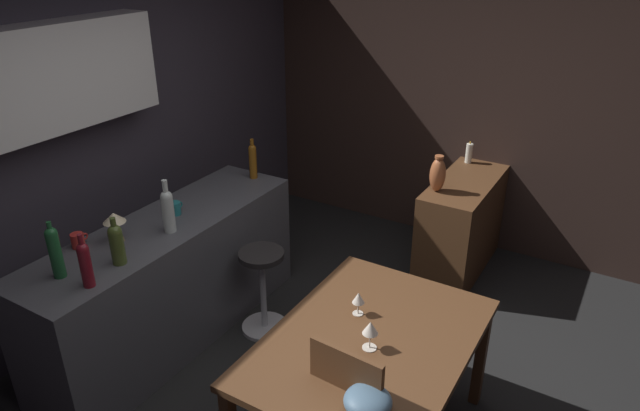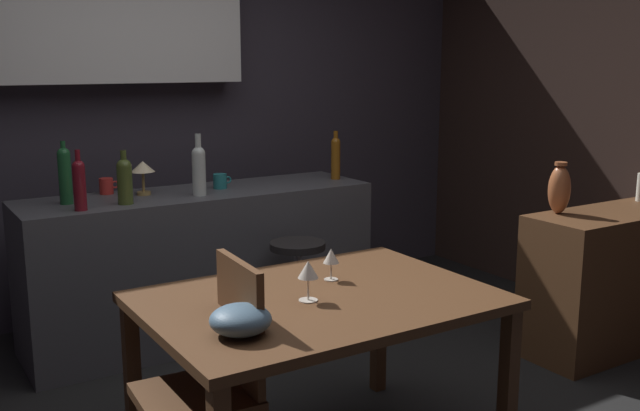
{
  "view_description": "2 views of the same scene",
  "coord_description": "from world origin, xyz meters",
  "px_view_note": "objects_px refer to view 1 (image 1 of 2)",
  "views": [
    {
      "loc": [
        -2.3,
        -1.24,
        2.65
      ],
      "look_at": [
        0.7,
        0.56,
        0.97
      ],
      "focal_mm": 32.06,
      "sensor_mm": 36.0,
      "label": 1
    },
    {
      "loc": [
        -1.6,
        -2.6,
        1.67
      ],
      "look_at": [
        0.37,
        0.54,
        0.92
      ],
      "focal_mm": 40.64,
      "sensor_mm": 36.0,
      "label": 2
    }
  ],
  "objects_px": {
    "counter_lamp": "(114,220)",
    "wine_bottle_ruby": "(85,263)",
    "wine_bottle_clear": "(168,209)",
    "cup_red": "(78,240)",
    "wine_bottle_green": "(55,250)",
    "dining_table": "(369,351)",
    "vase_copper": "(438,174)",
    "wine_bottle_olive": "(117,242)",
    "pillar_candle_tall": "(469,153)",
    "wine_glass_right": "(370,329)",
    "fruit_bowl": "(368,401)",
    "bar_stool": "(263,289)",
    "sideboard_cabinet": "(461,225)",
    "wine_glass_left": "(358,299)",
    "wine_bottle_amber": "(253,160)",
    "cup_teal": "(175,208)"
  },
  "relations": [
    {
      "from": "wine_bottle_amber",
      "to": "counter_lamp",
      "type": "relative_size",
      "value": 1.61
    },
    {
      "from": "counter_lamp",
      "to": "wine_bottle_ruby",
      "type": "bearing_deg",
      "value": -148.52
    },
    {
      "from": "cup_red",
      "to": "counter_lamp",
      "type": "height_order",
      "value": "counter_lamp"
    },
    {
      "from": "sideboard_cabinet",
      "to": "wine_glass_left",
      "type": "bearing_deg",
      "value": -179.35
    },
    {
      "from": "wine_bottle_olive",
      "to": "pillar_candle_tall",
      "type": "height_order",
      "value": "wine_bottle_olive"
    },
    {
      "from": "wine_bottle_clear",
      "to": "cup_red",
      "type": "bearing_deg",
      "value": 143.49
    },
    {
      "from": "wine_bottle_amber",
      "to": "wine_bottle_clear",
      "type": "bearing_deg",
      "value": -175.74
    },
    {
      "from": "counter_lamp",
      "to": "pillar_candle_tall",
      "type": "relative_size",
      "value": 1.0
    },
    {
      "from": "wine_bottle_amber",
      "to": "cup_teal",
      "type": "xyz_separation_m",
      "value": [
        -0.79,
        0.07,
        -0.11
      ]
    },
    {
      "from": "wine_bottle_olive",
      "to": "wine_bottle_ruby",
      "type": "relative_size",
      "value": 0.92
    },
    {
      "from": "bar_stool",
      "to": "wine_bottle_ruby",
      "type": "xyz_separation_m",
      "value": [
        -1.11,
        0.33,
        0.7
      ]
    },
    {
      "from": "cup_red",
      "to": "cup_teal",
      "type": "xyz_separation_m",
      "value": [
        0.64,
        -0.18,
        -0.0
      ]
    },
    {
      "from": "wine_bottle_ruby",
      "to": "pillar_candle_tall",
      "type": "height_order",
      "value": "wine_bottle_ruby"
    },
    {
      "from": "wine_bottle_clear",
      "to": "wine_bottle_green",
      "type": "bearing_deg",
      "value": 168.6
    },
    {
      "from": "wine_bottle_ruby",
      "to": "cup_teal",
      "type": "bearing_deg",
      "value": 13.89
    },
    {
      "from": "wine_bottle_olive",
      "to": "wine_bottle_green",
      "type": "height_order",
      "value": "wine_bottle_green"
    },
    {
      "from": "wine_bottle_clear",
      "to": "counter_lamp",
      "type": "height_order",
      "value": "wine_bottle_clear"
    },
    {
      "from": "wine_glass_right",
      "to": "fruit_bowl",
      "type": "relative_size",
      "value": 0.75
    },
    {
      "from": "counter_lamp",
      "to": "wine_glass_right",
      "type": "bearing_deg",
      "value": -87.56
    },
    {
      "from": "cup_teal",
      "to": "wine_bottle_olive",
      "type": "bearing_deg",
      "value": -164.64
    },
    {
      "from": "bar_stool",
      "to": "wine_bottle_clear",
      "type": "relative_size",
      "value": 1.82
    },
    {
      "from": "fruit_bowl",
      "to": "wine_bottle_olive",
      "type": "relative_size",
      "value": 0.73
    },
    {
      "from": "wine_bottle_green",
      "to": "vase_copper",
      "type": "relative_size",
      "value": 1.18
    },
    {
      "from": "wine_bottle_green",
      "to": "wine_bottle_ruby",
      "type": "distance_m",
      "value": 0.22
    },
    {
      "from": "fruit_bowl",
      "to": "wine_bottle_green",
      "type": "height_order",
      "value": "wine_bottle_green"
    },
    {
      "from": "sideboard_cabinet",
      "to": "counter_lamp",
      "type": "bearing_deg",
      "value": 146.03
    },
    {
      "from": "dining_table",
      "to": "fruit_bowl",
      "type": "relative_size",
      "value": 6.35
    },
    {
      "from": "wine_bottle_olive",
      "to": "wine_bottle_clear",
      "type": "height_order",
      "value": "wine_bottle_clear"
    },
    {
      "from": "wine_glass_right",
      "to": "counter_lamp",
      "type": "bearing_deg",
      "value": 92.44
    },
    {
      "from": "dining_table",
      "to": "wine_bottle_olive",
      "type": "relative_size",
      "value": 4.66
    },
    {
      "from": "dining_table",
      "to": "cup_red",
      "type": "xyz_separation_m",
      "value": [
        -0.31,
        1.84,
        0.29
      ]
    },
    {
      "from": "wine_glass_left",
      "to": "pillar_candle_tall",
      "type": "height_order",
      "value": "pillar_candle_tall"
    },
    {
      "from": "cup_red",
      "to": "counter_lamp",
      "type": "distance_m",
      "value": 0.25
    },
    {
      "from": "wine_glass_right",
      "to": "dining_table",
      "type": "bearing_deg",
      "value": 24.5
    },
    {
      "from": "bar_stool",
      "to": "vase_copper",
      "type": "relative_size",
      "value": 2.22
    },
    {
      "from": "dining_table",
      "to": "vase_copper",
      "type": "height_order",
      "value": "vase_copper"
    },
    {
      "from": "sideboard_cabinet",
      "to": "cup_red",
      "type": "height_order",
      "value": "cup_red"
    },
    {
      "from": "bar_stool",
      "to": "wine_bottle_ruby",
      "type": "height_order",
      "value": "wine_bottle_ruby"
    },
    {
      "from": "wine_glass_right",
      "to": "sideboard_cabinet",
      "type": "bearing_deg",
      "value": 5.39
    },
    {
      "from": "sideboard_cabinet",
      "to": "wine_bottle_clear",
      "type": "bearing_deg",
      "value": 146.07
    },
    {
      "from": "dining_table",
      "to": "wine_glass_right",
      "type": "height_order",
      "value": "wine_glass_right"
    },
    {
      "from": "bar_stool",
      "to": "wine_bottle_green",
      "type": "bearing_deg",
      "value": 154.22
    },
    {
      "from": "fruit_bowl",
      "to": "wine_bottle_olive",
      "type": "height_order",
      "value": "wine_bottle_olive"
    },
    {
      "from": "dining_table",
      "to": "wine_bottle_ruby",
      "type": "relative_size",
      "value": 4.31
    },
    {
      "from": "wine_bottle_clear",
      "to": "counter_lamp",
      "type": "relative_size",
      "value": 1.81
    },
    {
      "from": "bar_stool",
      "to": "cup_teal",
      "type": "height_order",
      "value": "cup_teal"
    },
    {
      "from": "dining_table",
      "to": "bar_stool",
      "type": "xyz_separation_m",
      "value": [
        0.55,
        1.11,
        -0.32
      ]
    },
    {
      "from": "bar_stool",
      "to": "wine_glass_right",
      "type": "bearing_deg",
      "value": -118.43
    },
    {
      "from": "pillar_candle_tall",
      "to": "wine_bottle_amber",
      "type": "bearing_deg",
      "value": 137.2
    },
    {
      "from": "wine_bottle_ruby",
      "to": "wine_bottle_amber",
      "type": "bearing_deg",
      "value": 4.99
    }
  ]
}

